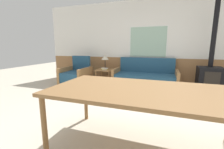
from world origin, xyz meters
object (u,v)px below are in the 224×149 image
(side_table, at_px, (105,72))
(table_lamp, at_px, (105,58))
(dining_table, at_px, (144,94))
(armchair, at_px, (76,77))
(couch, at_px, (145,79))
(wood_stove, at_px, (210,73))

(side_table, distance_m, table_lamp, 0.48)
(side_table, bearing_deg, dining_table, -60.35)
(armchair, xyz_separation_m, side_table, (0.81, 0.48, 0.14))
(armchair, height_order, side_table, armchair)
(table_lamp, bearing_deg, dining_table, -60.79)
(armchair, xyz_separation_m, table_lamp, (0.78, 0.57, 0.61))
(dining_table, bearing_deg, side_table, 119.65)
(couch, relative_size, side_table, 3.60)
(dining_table, bearing_deg, couch, 96.37)
(side_table, relative_size, wood_stove, 0.21)
(couch, relative_size, armchair, 1.98)
(couch, distance_m, table_lamp, 1.49)
(couch, height_order, dining_table, couch)
(armchair, relative_size, table_lamp, 1.93)
(side_table, relative_size, dining_table, 0.24)
(side_table, height_order, dining_table, dining_table)
(couch, bearing_deg, dining_table, -83.63)
(couch, relative_size, dining_table, 0.85)
(couch, height_order, armchair, armchair)
(wood_stove, bearing_deg, table_lamp, 175.78)
(couch, height_order, side_table, couch)
(table_lamp, relative_size, dining_table, 0.22)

